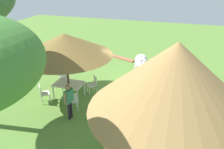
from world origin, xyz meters
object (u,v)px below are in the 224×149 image
at_px(shade_umbrella, 65,45).
at_px(zebra_by_umbrella, 184,84).
at_px(patio_chair_near_lawn, 64,77).
at_px(patio_chair_near_hut, 73,100).
at_px(standing_watcher, 184,69).
at_px(guest_beside_umbrella, 61,66).
at_px(patio_dining_table, 69,85).
at_px(patio_chair_east_end, 43,92).
at_px(zebra_nearest_camera, 141,65).
at_px(thatched_hut, 171,105).
at_px(guest_behind_table, 69,99).
at_px(patio_chair_west_end, 93,83).

bearing_deg(shade_umbrella, zebra_by_umbrella, -168.33).
xyz_separation_m(shade_umbrella, patio_chair_near_lawn, (0.78, -0.94, -2.15)).
xyz_separation_m(patio_chair_near_hut, standing_watcher, (-4.49, -3.82, 0.48)).
bearing_deg(patio_chair_near_hut, shade_umbrella, 90.00).
height_order(patio_chair_near_hut, guest_beside_umbrella, guest_beside_umbrella).
distance_m(patio_dining_table, patio_chair_east_end, 1.23).
relative_size(patio_chair_near_lawn, zebra_by_umbrella, 0.38).
bearing_deg(patio_chair_near_lawn, zebra_nearest_camera, 164.27).
relative_size(patio_chair_near_lawn, zebra_nearest_camera, 0.42).
bearing_deg(patio_chair_east_end, thatched_hut, 29.18).
bearing_deg(thatched_hut, zebra_nearest_camera, -71.93).
height_order(patio_dining_table, zebra_nearest_camera, zebra_nearest_camera).
bearing_deg(standing_watcher, guest_behind_table, 94.85).
bearing_deg(thatched_hut, guest_behind_table, -19.27).
xyz_separation_m(thatched_hut, patio_dining_table, (4.81, -2.94, -1.59)).
height_order(guest_behind_table, zebra_nearest_camera, guest_behind_table).
height_order(thatched_hut, shade_umbrella, thatched_hut).
xyz_separation_m(patio_chair_east_end, zebra_nearest_camera, (-3.93, -3.42, 0.49)).
xyz_separation_m(patio_dining_table, zebra_nearest_camera, (-2.99, -2.63, 0.35)).
bearing_deg(shade_umbrella, patio_chair_near_lawn, -50.14).
distance_m(patio_dining_table, zebra_nearest_camera, 4.00).
bearing_deg(guest_beside_umbrella, thatched_hut, -147.98).
bearing_deg(zebra_by_umbrella, guest_behind_table, -143.07).
distance_m(shade_umbrella, patio_dining_table, 2.01).
relative_size(guest_beside_umbrella, guest_behind_table, 1.00).
height_order(shade_umbrella, patio_chair_near_lawn, shade_umbrella).
distance_m(patio_dining_table, standing_watcher, 5.92).
relative_size(shade_umbrella, zebra_by_umbrella, 1.82).
bearing_deg(zebra_nearest_camera, shade_umbrella, 30.30).
bearing_deg(patio_dining_table, guest_beside_umbrella, -50.47).
bearing_deg(zebra_by_umbrella, zebra_nearest_camera, 151.68).
distance_m(guest_behind_table, standing_watcher, 6.16).
height_order(shade_umbrella, patio_chair_east_end, shade_umbrella).
height_order(patio_chair_west_end, guest_beside_umbrella, guest_beside_umbrella).
xyz_separation_m(patio_chair_west_end, guest_beside_umbrella, (2.10, -0.63, 0.42)).
bearing_deg(zebra_nearest_camera, patio_chair_near_hut, 46.76).
bearing_deg(shade_umbrella, guest_beside_umbrella, -50.47).
height_order(patio_chair_east_end, guest_beside_umbrella, guest_beside_umbrella).
xyz_separation_m(thatched_hut, zebra_nearest_camera, (1.82, -5.57, -1.24)).
distance_m(patio_chair_west_end, standing_watcher, 4.73).
height_order(patio_chair_east_end, zebra_nearest_camera, zebra_nearest_camera).
xyz_separation_m(patio_chair_east_end, guest_beside_umbrella, (0.20, -2.17, 0.42)).
height_order(patio_chair_near_lawn, patio_chair_near_hut, same).
xyz_separation_m(standing_watcher, zebra_by_umbrella, (-0.06, 1.73, 0.00)).
bearing_deg(patio_chair_east_end, patio_chair_near_lawn, 134.76).
distance_m(thatched_hut, patio_chair_west_end, 5.60).
height_order(patio_chair_near_lawn, patio_chair_east_end, same).
relative_size(zebra_nearest_camera, zebra_by_umbrella, 0.92).
bearing_deg(patio_chair_near_lawn, zebra_by_umbrella, 141.52).
relative_size(patio_chair_near_lawn, patio_chair_east_end, 1.00).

